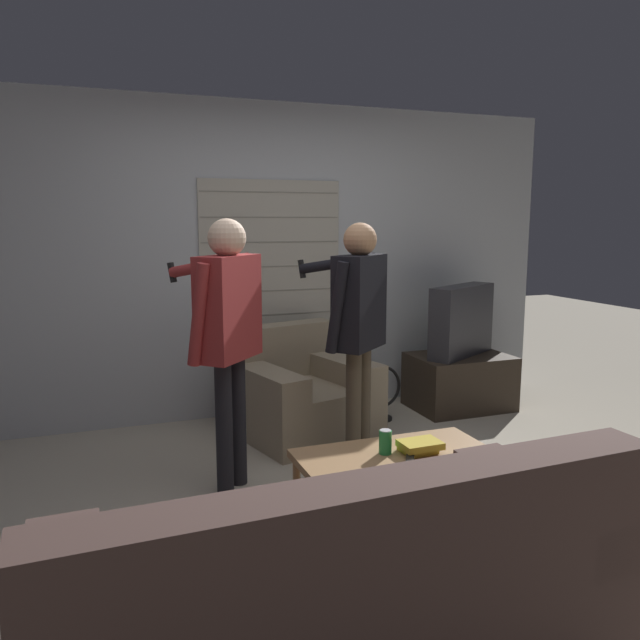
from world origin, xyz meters
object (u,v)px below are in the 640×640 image
(coffee_table, at_px, (403,466))
(person_left_standing, at_px, (227,320))
(tv, at_px, (461,321))
(armchair_beige, at_px, (300,394))
(spare_remote, at_px, (410,461))
(person_right_standing, at_px, (358,315))
(floor_fan, at_px, (380,392))
(book_stack, at_px, (419,446))
(soda_can, at_px, (385,442))
(couch_blue, at_px, (343,604))

(coffee_table, relative_size, person_left_standing, 0.63)
(coffee_table, relative_size, tv, 1.32)
(armchair_beige, bearing_deg, spare_remote, 74.83)
(person_right_standing, relative_size, floor_fan, 3.53)
(book_stack, bearing_deg, soda_can, 164.96)
(floor_fan, bearing_deg, couch_blue, -118.30)
(couch_blue, distance_m, person_right_standing, 2.12)
(tv, relative_size, person_right_standing, 0.48)
(person_right_standing, distance_m, book_stack, 1.07)
(soda_can, height_order, spare_remote, soda_can)
(tv, bearing_deg, spare_remote, 22.32)
(book_stack, distance_m, floor_fan, 1.85)
(floor_fan, bearing_deg, person_left_standing, -148.49)
(tv, bearing_deg, coffee_table, 21.32)
(coffee_table, xyz_separation_m, soda_can, (-0.06, 0.10, 0.10))
(armchair_beige, xyz_separation_m, soda_can, (-0.08, -1.62, 0.19))
(book_stack, bearing_deg, spare_remote, -135.51)
(couch_blue, bearing_deg, book_stack, 46.62)
(tv, distance_m, floor_fan, 0.95)
(person_right_standing, relative_size, book_stack, 7.55)
(armchair_beige, height_order, book_stack, armchair_beige)
(armchair_beige, distance_m, person_right_standing, 1.05)
(coffee_table, xyz_separation_m, floor_fan, (0.74, 1.78, -0.16))
(person_left_standing, distance_m, spare_remote, 1.33)
(spare_remote, bearing_deg, armchair_beige, 119.54)
(coffee_table, bearing_deg, person_left_standing, 127.25)
(armchair_beige, distance_m, soda_can, 1.63)
(couch_blue, distance_m, coffee_table, 1.09)
(couch_blue, xyz_separation_m, floor_fan, (1.42, 2.63, -0.09))
(armchair_beige, relative_size, soda_can, 8.76)
(coffee_table, relative_size, book_stack, 4.80)
(tv, xyz_separation_m, floor_fan, (-0.78, -0.06, -0.54))
(tv, distance_m, spare_remote, 2.46)
(armchair_beige, distance_m, coffee_table, 1.72)
(coffee_table, distance_m, tv, 2.42)
(armchair_beige, xyz_separation_m, tv, (1.49, 0.12, 0.46))
(armchair_beige, bearing_deg, person_left_standing, 34.17)
(person_right_standing, bearing_deg, soda_can, -145.27)
(tv, bearing_deg, armchair_beige, -24.46)
(coffee_table, distance_m, soda_can, 0.15)
(floor_fan, bearing_deg, armchair_beige, -174.94)
(armchair_beige, bearing_deg, soda_can, 72.62)
(person_left_standing, distance_m, floor_fan, 1.86)
(tv, relative_size, soda_can, 6.13)
(coffee_table, relative_size, person_right_standing, 0.64)
(person_left_standing, bearing_deg, spare_remote, -101.17)
(coffee_table, height_order, book_stack, book_stack)
(floor_fan, bearing_deg, coffee_table, -112.49)
(person_left_standing, height_order, person_right_standing, person_left_standing)
(book_stack, bearing_deg, couch_blue, -131.56)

